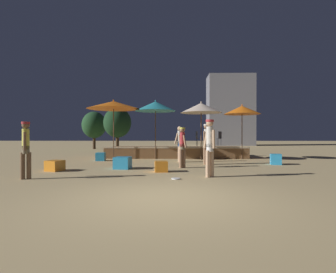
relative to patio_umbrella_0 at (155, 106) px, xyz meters
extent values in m
plane|color=tan|center=(0.78, -9.22, -2.96)|extent=(120.00, 120.00, 0.00)
cube|color=brown|center=(1.17, 1.48, -2.67)|extent=(8.23, 2.95, 0.59)
cube|color=#CCB793|center=(1.17, 0.05, -2.33)|extent=(8.23, 0.12, 0.08)
cylinder|color=brown|center=(0.00, 0.00, -1.62)|extent=(0.05, 0.05, 2.69)
cone|color=teal|center=(0.00, 0.00, 0.00)|extent=(2.30, 2.30, 0.54)
sphere|color=teal|center=(0.00, 0.00, 0.32)|extent=(0.08, 0.08, 0.08)
cylinder|color=brown|center=(2.52, -0.47, -1.69)|extent=(0.05, 0.05, 2.55)
cone|color=beige|center=(2.52, -0.47, -0.15)|extent=(2.25, 2.25, 0.53)
sphere|color=beige|center=(2.52, -0.47, 0.16)|extent=(0.08, 0.08, 0.08)
cylinder|color=brown|center=(4.85, 0.01, -1.71)|extent=(0.05, 0.05, 2.51)
cone|color=orange|center=(4.85, 0.01, -0.22)|extent=(2.02, 2.02, 0.47)
sphere|color=orange|center=(4.85, 0.01, 0.06)|extent=(0.08, 0.08, 0.08)
cylinder|color=brown|center=(-2.31, -0.29, -1.57)|extent=(0.05, 0.05, 2.79)
cone|color=orange|center=(-2.31, -0.29, 0.04)|extent=(2.90, 2.90, 0.43)
sphere|color=orange|center=(-2.31, -0.29, 0.30)|extent=(0.08, 0.08, 0.08)
cube|color=orange|center=(0.57, -5.24, -2.77)|extent=(0.51, 0.51, 0.39)
cube|color=#2D9EDB|center=(5.65, -2.76, -2.72)|extent=(0.54, 0.54, 0.48)
cube|color=orange|center=(-3.39, -5.08, -2.77)|extent=(0.68, 0.68, 0.39)
cube|color=#2D9EDB|center=(-2.78, -1.16, -2.75)|extent=(0.49, 0.49, 0.42)
cube|color=#2D9EDB|center=(-1.00, -4.39, -2.73)|extent=(0.67, 0.67, 0.47)
cylinder|color=tan|center=(1.30, -1.67, -2.55)|extent=(0.13, 0.13, 0.82)
cylinder|color=tan|center=(1.35, -1.84, -2.55)|extent=(0.13, 0.13, 0.82)
cylinder|color=#2D4C7F|center=(1.32, -1.76, -2.06)|extent=(0.21, 0.21, 0.24)
cylinder|color=beige|center=(1.32, -1.76, -1.72)|extent=(0.21, 0.21, 0.63)
cylinder|color=tan|center=(1.16, -1.81, -1.79)|extent=(0.24, 0.14, 0.56)
cylinder|color=tan|center=(1.49, -1.71, -1.79)|extent=(0.22, 0.14, 0.56)
sphere|color=tan|center=(1.32, -1.76, -1.30)|extent=(0.22, 0.22, 0.22)
cylinder|color=#997051|center=(2.58, -2.89, -2.53)|extent=(0.13, 0.13, 0.86)
cylinder|color=#997051|center=(2.44, -2.77, -2.53)|extent=(0.13, 0.13, 0.86)
cylinder|color=#3F3F47|center=(2.51, -2.83, -2.03)|extent=(0.22, 0.22, 0.24)
cylinder|color=beige|center=(2.51, -2.83, -1.68)|extent=(0.22, 0.22, 0.65)
cylinder|color=#997051|center=(2.62, -2.69, -1.75)|extent=(0.15, 0.15, 0.59)
cylinder|color=#997051|center=(2.40, -2.97, -1.75)|extent=(0.12, 0.12, 0.58)
sphere|color=#997051|center=(2.51, -2.83, -1.24)|extent=(0.23, 0.23, 0.23)
cylinder|color=beige|center=(2.51, -2.83, -1.17)|extent=(0.26, 0.26, 0.07)
cylinder|color=brown|center=(-3.35, -6.90, -2.56)|extent=(0.13, 0.13, 0.80)
cylinder|color=brown|center=(-3.51, -6.96, -2.56)|extent=(0.13, 0.13, 0.80)
cylinder|color=#72664C|center=(-3.43, -6.93, -2.08)|extent=(0.21, 0.21, 0.24)
cylinder|color=#D8D14C|center=(-3.43, -6.93, -1.75)|extent=(0.21, 0.21, 0.61)
cylinder|color=brown|center=(-3.49, -6.77, -1.82)|extent=(0.15, 0.23, 0.55)
cylinder|color=brown|center=(-3.37, -7.09, -1.82)|extent=(0.11, 0.13, 0.55)
sphere|color=brown|center=(-3.43, -6.93, -1.33)|extent=(0.22, 0.22, 0.22)
cylinder|color=#B22D33|center=(-3.43, -6.93, -1.27)|extent=(0.24, 0.24, 0.07)
cylinder|color=#997051|center=(1.44, -4.02, -2.58)|extent=(0.13, 0.13, 0.76)
cylinder|color=#997051|center=(1.31, -4.11, -2.58)|extent=(0.13, 0.13, 0.76)
cylinder|color=#72664C|center=(1.38, -4.07, -2.12)|extent=(0.20, 0.20, 0.24)
cylinder|color=#B22D33|center=(1.38, -4.07, -1.81)|extent=(0.20, 0.20, 0.58)
cylinder|color=#997051|center=(1.29, -3.94, -1.88)|extent=(0.15, 0.17, 0.52)
cylinder|color=#997051|center=(1.47, -4.20, -1.88)|extent=(0.19, 0.23, 0.52)
sphere|color=#997051|center=(1.38, -4.07, -1.41)|extent=(0.21, 0.21, 0.21)
cylinder|color=#D8D14C|center=(1.38, -4.07, -1.35)|extent=(0.23, 0.23, 0.07)
cylinder|color=tan|center=(2.24, -6.37, -2.54)|extent=(0.13, 0.13, 0.85)
cylinder|color=tan|center=(2.09, -6.47, -2.54)|extent=(0.13, 0.13, 0.85)
cylinder|color=white|center=(2.17, -6.42, -2.03)|extent=(0.22, 0.22, 0.24)
cylinder|color=beige|center=(2.17, -6.42, -1.69)|extent=(0.22, 0.22, 0.65)
cylinder|color=tan|center=(2.06, -6.27, -1.76)|extent=(0.19, 0.22, 0.58)
cylinder|color=tan|center=(2.27, -6.57, -1.76)|extent=(0.12, 0.12, 0.58)
sphere|color=tan|center=(2.17, -6.42, -1.25)|extent=(0.23, 0.23, 0.23)
cylinder|color=#B22D33|center=(2.17, -6.42, -1.18)|extent=(0.25, 0.25, 0.07)
cylinder|color=#47474C|center=(3.82, 2.16, -2.06)|extent=(0.02, 0.02, 0.45)
cylinder|color=#47474C|center=(3.60, 1.95, -2.06)|extent=(0.02, 0.02, 0.45)
cylinder|color=#47474C|center=(4.03, 1.95, -2.06)|extent=(0.02, 0.02, 0.45)
cylinder|color=#47474C|center=(3.81, 1.74, -2.06)|extent=(0.02, 0.02, 0.45)
cylinder|color=#47474C|center=(3.81, 1.95, -1.84)|extent=(0.40, 0.40, 0.02)
cube|color=#47474C|center=(3.93, 1.83, -1.61)|extent=(0.28, 0.27, 0.45)
cylinder|color=#47474C|center=(2.76, 1.11, -2.06)|extent=(0.02, 0.02, 0.45)
cylinder|color=#47474C|center=(2.72, 1.41, -2.06)|extent=(0.02, 0.02, 0.45)
cylinder|color=#47474C|center=(2.46, 1.07, -2.06)|extent=(0.02, 0.02, 0.45)
cylinder|color=#47474C|center=(2.42, 1.37, -2.06)|extent=(0.02, 0.02, 0.45)
cylinder|color=#47474C|center=(2.59, 1.24, -1.84)|extent=(0.40, 0.40, 0.02)
cube|color=#47474C|center=(2.42, 1.22, -1.61)|extent=(0.08, 0.36, 0.45)
cylinder|color=white|center=(1.09, -6.84, -2.94)|extent=(0.27, 0.27, 0.03)
cylinder|color=#3D2B1C|center=(-6.75, 10.71, -2.31)|extent=(0.28, 0.28, 1.30)
ellipsoid|color=#1E4223|center=(-6.75, 10.71, -0.60)|extent=(2.36, 2.36, 2.59)
cylinder|color=#3D2B1C|center=(-3.87, 7.95, -2.28)|extent=(0.28, 0.28, 1.37)
ellipsoid|color=#19381E|center=(-3.87, 7.95, -0.51)|extent=(2.39, 2.39, 2.63)
cube|color=gray|center=(8.59, 20.56, 1.70)|extent=(5.96, 3.45, 9.32)
camera|label=1|loc=(1.02, -14.71, -1.65)|focal=28.00mm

